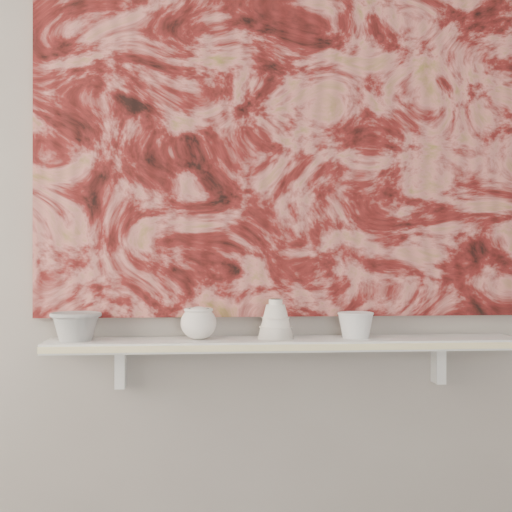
{
  "coord_description": "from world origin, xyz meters",
  "views": [
    {
      "loc": [
        -0.26,
        -0.6,
        1.17
      ],
      "look_at": [
        -0.09,
        1.49,
        1.18
      ],
      "focal_mm": 50.0,
      "sensor_mm": 36.0,
      "label": 1
    }
  ],
  "objects": [
    {
      "name": "wall_back",
      "position": [
        0.0,
        1.6,
        1.35
      ],
      "size": [
        3.6,
        0.0,
        3.6
      ],
      "primitive_type": "plane",
      "rotation": [
        1.57,
        0.0,
        0.0
      ],
      "color": "gray",
      "rests_on": "floor"
    },
    {
      "name": "shelf",
      "position": [
        0.0,
        1.51,
        0.92
      ],
      "size": [
        1.4,
        0.18,
        0.03
      ],
      "primitive_type": "cube",
      "color": "silver",
      "rests_on": "wall_back"
    },
    {
      "name": "shelf_stripe",
      "position": [
        0.0,
        1.41,
        0.92
      ],
      "size": [
        1.4,
        0.01,
        0.02
      ],
      "primitive_type": "cube",
      "color": "#F7E7A5",
      "rests_on": "shelf"
    },
    {
      "name": "bracket_left",
      "position": [
        -0.49,
        1.57,
        0.84
      ],
      "size": [
        0.03,
        0.06,
        0.12
      ],
      "primitive_type": "cube",
      "color": "silver",
      "rests_on": "wall_back"
    },
    {
      "name": "bracket_right",
      "position": [
        0.49,
        1.57,
        0.84
      ],
      "size": [
        0.03,
        0.06,
        0.12
      ],
      "primitive_type": "cube",
      "color": "silver",
      "rests_on": "wall_back"
    },
    {
      "name": "painting",
      "position": [
        0.0,
        1.59,
        1.54
      ],
      "size": [
        1.5,
        0.02,
        1.1
      ],
      "primitive_type": "cube",
      "color": "maroon",
      "rests_on": "wall_back"
    },
    {
      "name": "house_motif",
      "position": [
        0.45,
        1.57,
        1.23
      ],
      "size": [
        0.09,
        0.0,
        0.08
      ],
      "primitive_type": "cube",
      "color": "black",
      "rests_on": "painting"
    },
    {
      "name": "bowl_grey",
      "position": [
        -0.61,
        1.51,
        0.97
      ],
      "size": [
        0.18,
        0.18,
        0.09
      ],
      "primitive_type": null,
      "rotation": [
        0.0,
        0.0,
        -0.23
      ],
      "color": "gray",
      "rests_on": "shelf"
    },
    {
      "name": "cup_cream",
      "position": [
        -0.26,
        1.51,
        0.98
      ],
      "size": [
        0.13,
        0.13,
        0.1
      ],
      "primitive_type": null,
      "rotation": [
        0.0,
        0.0,
        -0.31
      ],
      "color": "white",
      "rests_on": "shelf"
    },
    {
      "name": "bell_vessel",
      "position": [
        -0.03,
        1.51,
        0.99
      ],
      "size": [
        0.14,
        0.14,
        0.12
      ],
      "primitive_type": null,
      "rotation": [
        0.0,
        0.0,
        -0.38
      ],
      "color": "white",
      "rests_on": "shelf"
    },
    {
      "name": "bowl_white",
      "position": [
        0.21,
        1.51,
        0.97
      ],
      "size": [
        0.13,
        0.13,
        0.08
      ],
      "primitive_type": null,
      "rotation": [
        0.0,
        0.0,
        0.23
      ],
      "color": "silver",
      "rests_on": "shelf"
    }
  ]
}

